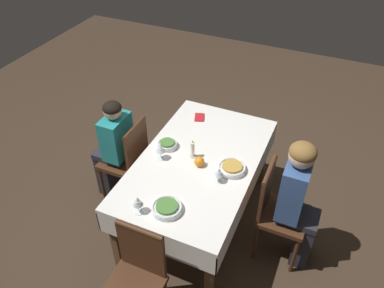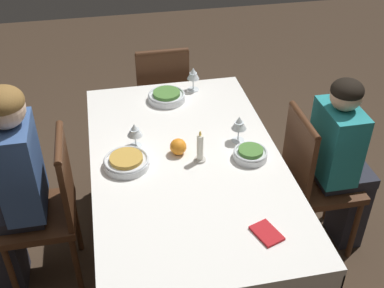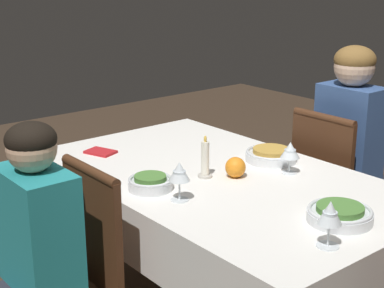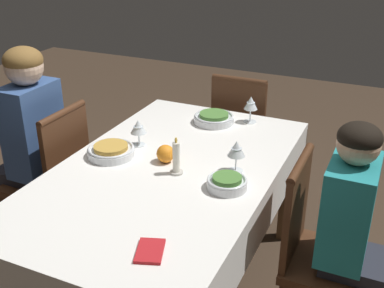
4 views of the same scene
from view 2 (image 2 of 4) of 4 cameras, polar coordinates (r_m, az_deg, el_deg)
ground_plane at (r=2.89m, az=-0.54°, el=-13.47°), size 8.00×8.00×0.00m
dining_table at (r=2.44m, az=-0.62°, el=-3.38°), size 1.59×0.94×0.74m
chair_south at (r=2.57m, az=-16.55°, el=-7.08°), size 0.37×0.38×0.91m
chair_north at (r=2.72m, az=14.15°, el=-3.79°), size 0.37×0.38×0.91m
chair_west at (r=3.36m, az=-3.60°, el=5.62°), size 0.38×0.37×0.91m
person_adult_denim at (r=2.48m, az=-20.51°, el=-4.43°), size 0.30×0.34×1.20m
person_child_teal at (r=2.73m, az=17.36°, el=-1.82°), size 0.30×0.33×1.10m
bowl_south at (r=2.35m, az=-7.77°, el=-2.07°), size 0.22×0.22×0.06m
wine_glass_south at (r=2.44m, az=-6.82°, el=1.60°), size 0.08×0.08×0.13m
bowl_north at (r=2.40m, az=6.94°, el=-1.14°), size 0.17×0.17×0.06m
wine_glass_north at (r=2.47m, az=5.60°, el=2.42°), size 0.08×0.08×0.15m
bowl_west at (r=2.85m, az=-3.02°, el=5.69°), size 0.22×0.22×0.06m
wine_glass_west at (r=2.92m, az=0.14°, el=8.27°), size 0.08×0.08×0.15m
candle_centerpiece at (r=2.34m, az=0.95°, el=-0.65°), size 0.06×0.06×0.17m
orange_fruit at (r=2.40m, az=-1.65°, el=-0.32°), size 0.08×0.08×0.08m
napkin_red_folded at (r=2.03m, az=8.84°, el=-10.40°), size 0.15×0.13×0.01m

